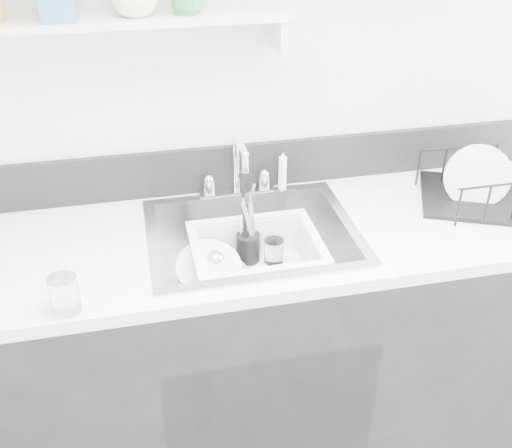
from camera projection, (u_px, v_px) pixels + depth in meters
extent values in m
cube|color=silver|center=(232.00, 81.00, 1.89)|extent=(3.50, 0.02, 2.60)
cube|color=black|center=(253.00, 348.00, 2.09)|extent=(3.20, 0.62, 0.88)
cube|color=white|center=(253.00, 238.00, 1.85)|extent=(3.20, 0.62, 0.04)
cube|color=black|center=(234.00, 167.00, 2.05)|extent=(3.20, 0.02, 0.16)
cube|color=silver|center=(237.00, 191.00, 2.05)|extent=(0.26, 0.06, 0.02)
cylinder|color=silver|center=(209.00, 187.00, 2.02)|extent=(0.04, 0.04, 0.05)
cylinder|color=silver|center=(264.00, 182.00, 2.05)|extent=(0.04, 0.04, 0.05)
cylinder|color=silver|center=(236.00, 165.00, 1.99)|extent=(0.02, 0.02, 0.20)
cylinder|color=silver|center=(240.00, 145.00, 1.88)|extent=(0.02, 0.15, 0.02)
cylinder|color=white|center=(283.00, 171.00, 2.04)|extent=(0.03, 0.03, 0.14)
cube|color=silver|center=(111.00, 20.00, 1.65)|extent=(1.00, 0.16, 0.02)
cube|color=silver|center=(279.00, 33.00, 1.77)|extent=(0.02, 0.14, 0.10)
cylinder|color=white|center=(213.00, 279.00, 1.88)|extent=(0.23, 0.23, 0.01)
cylinder|color=white|center=(214.00, 274.00, 1.88)|extent=(0.22, 0.22, 0.01)
cylinder|color=white|center=(209.00, 267.00, 1.85)|extent=(0.25, 0.24, 0.09)
cylinder|color=black|center=(248.00, 247.00, 1.96)|extent=(0.08, 0.08, 0.10)
cylinder|color=silver|center=(244.00, 223.00, 1.92)|extent=(0.01, 0.05, 0.19)
cylinder|color=silver|center=(253.00, 228.00, 1.91)|extent=(0.02, 0.04, 0.17)
cylinder|color=black|center=(245.00, 219.00, 1.90)|extent=(0.01, 0.06, 0.21)
cylinder|color=white|center=(274.00, 252.00, 1.94)|extent=(0.07, 0.07, 0.09)
cylinder|color=white|center=(65.00, 295.00, 1.50)|extent=(0.08, 0.08, 0.10)
imported|color=white|center=(281.00, 282.00, 1.85)|extent=(0.11, 0.11, 0.03)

